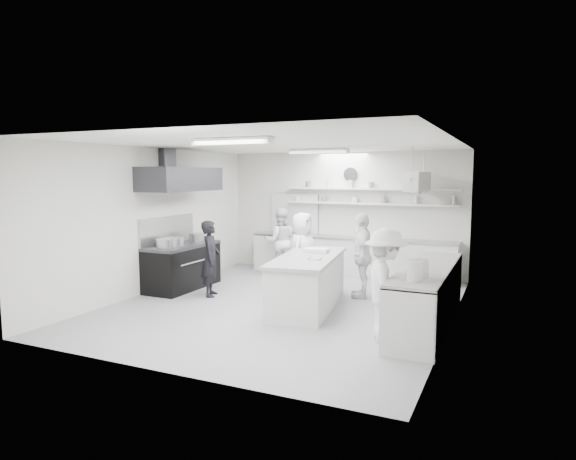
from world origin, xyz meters
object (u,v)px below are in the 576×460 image
at_px(stove, 182,268).
at_px(right_counter, 427,298).
at_px(back_counter, 350,257).
at_px(cook_back, 280,241).
at_px(cook_stove, 211,258).
at_px(prep_island, 308,283).

xyz_separation_m(stove, right_counter, (5.25, -0.60, 0.02)).
bearing_deg(stove, back_counter, 43.99).
height_order(back_counter, cook_back, cook_back).
xyz_separation_m(right_counter, cook_stove, (-4.30, 0.27, 0.30)).
bearing_deg(prep_island, stove, 164.93).
relative_size(stove, right_counter, 0.55).
height_order(stove, cook_back, cook_back).
height_order(back_counter, right_counter, right_counter).
relative_size(back_counter, cook_stove, 3.26).
bearing_deg(cook_stove, stove, 46.75).
xyz_separation_m(back_counter, right_counter, (2.35, -3.40, 0.01)).
bearing_deg(prep_island, back_counter, 84.18).
bearing_deg(back_counter, cook_stove, -121.96).
xyz_separation_m(back_counter, cook_stove, (-1.95, -3.13, 0.31)).
height_order(prep_island, cook_back, cook_back).
bearing_deg(right_counter, cook_back, 143.88).
height_order(stove, right_counter, right_counter).
relative_size(cook_stove, cook_back, 0.95).
bearing_deg(right_counter, stove, 173.48).
bearing_deg(cook_stove, back_counter, -55.94).
distance_m(stove, back_counter, 4.03).
relative_size(stove, prep_island, 0.73).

